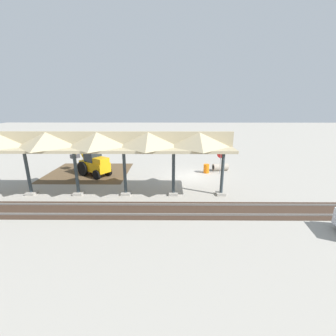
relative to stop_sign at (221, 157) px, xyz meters
The scene contains 9 objects.
ground_plane 3.53m from the stop_sign, 18.08° to the left, with size 120.00×120.00×0.00m, color #9E998E.
dirt_work_zone 13.46m from the stop_sign, ahead, with size 8.00×7.00×0.01m, color brown.
platform_canopy 11.96m from the stop_sign, 28.03° to the left, with size 19.68×3.20×4.90m.
rail_tracks 8.84m from the stop_sign, 70.14° to the left, with size 60.00×2.58×0.15m.
stop_sign is the anchor object (origin of this frame).
backhoe 12.49m from the stop_sign, ahead, with size 4.82×3.91×2.82m.
dirt_mound 14.50m from the stop_sign, ahead, with size 4.70×4.70×1.87m, color brown.
concrete_pipe 1.67m from the stop_sign, 104.52° to the right, with size 1.68×1.03×0.75m.
traffic_barrel 1.84m from the stop_sign, ahead, with size 0.56×0.56×0.90m, color orange.
Camera 1 is at (2.13, 20.72, 6.91)m, focal length 24.00 mm.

